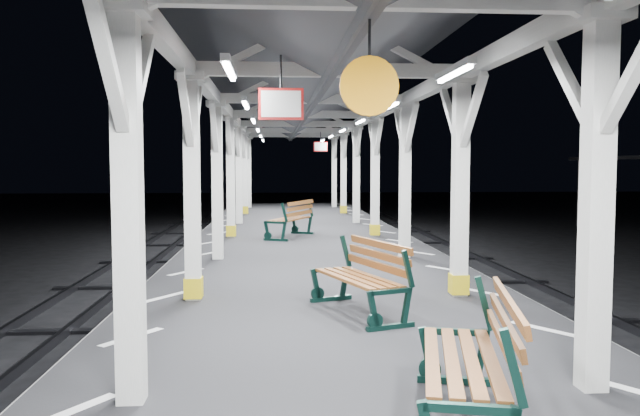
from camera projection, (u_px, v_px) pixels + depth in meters
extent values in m
plane|color=black|center=(342.00, 415.00, 7.45)|extent=(120.00, 120.00, 0.00)
cube|color=black|center=(342.00, 374.00, 7.41)|extent=(6.00, 50.00, 1.00)
cube|color=silver|center=(132.00, 337.00, 7.20)|extent=(1.00, 48.00, 0.01)
cube|color=silver|center=(543.00, 329.00, 7.56)|extent=(1.00, 48.00, 0.01)
cube|color=silver|center=(128.00, 212.00, 5.13)|extent=(0.22, 0.22, 3.20)
cube|color=silver|center=(124.00, 7.00, 5.02)|extent=(0.40, 0.40, 0.12)
cube|color=silver|center=(140.00, 80.00, 5.60)|extent=(0.10, 0.99, 0.99)
cube|color=silver|center=(107.00, 60.00, 4.51)|extent=(0.10, 0.99, 0.99)
cube|color=silver|center=(192.00, 192.00, 9.11)|extent=(0.22, 0.22, 3.20)
cube|color=silver|center=(191.00, 77.00, 9.00)|extent=(0.40, 0.40, 0.12)
cube|color=gold|center=(194.00, 288.00, 9.21)|extent=(0.26, 0.26, 0.30)
cube|color=silver|center=(196.00, 116.00, 9.58)|extent=(0.10, 0.99, 0.99)
cube|color=silver|center=(186.00, 109.00, 8.49)|extent=(0.10, 0.99, 0.99)
cube|color=silver|center=(217.00, 184.00, 13.09)|extent=(0.22, 0.22, 3.20)
cube|color=silver|center=(216.00, 104.00, 12.98)|extent=(0.40, 0.40, 0.12)
cube|color=silver|center=(219.00, 130.00, 13.56)|extent=(0.10, 0.99, 0.99)
cube|color=silver|center=(214.00, 127.00, 12.47)|extent=(0.10, 0.99, 0.99)
cube|color=silver|center=(231.00, 179.00, 17.07)|extent=(0.22, 0.22, 3.20)
cube|color=silver|center=(230.00, 118.00, 16.96)|extent=(0.40, 0.40, 0.12)
cube|color=gold|center=(231.00, 231.00, 17.17)|extent=(0.26, 0.26, 0.30)
cube|color=silver|center=(232.00, 138.00, 17.54)|extent=(0.10, 0.99, 0.99)
cube|color=silver|center=(229.00, 136.00, 16.45)|extent=(0.10, 0.99, 0.99)
cube|color=silver|center=(239.00, 176.00, 21.05)|extent=(0.22, 0.22, 3.20)
cube|color=silver|center=(239.00, 127.00, 20.94)|extent=(0.40, 0.40, 0.12)
cube|color=silver|center=(240.00, 143.00, 21.52)|extent=(0.10, 0.99, 0.99)
cube|color=silver|center=(238.00, 142.00, 20.43)|extent=(0.10, 0.99, 0.99)
cube|color=silver|center=(245.00, 175.00, 25.03)|extent=(0.22, 0.22, 3.20)
cube|color=silver|center=(244.00, 133.00, 24.92)|extent=(0.40, 0.40, 0.12)
cube|color=gold|center=(245.00, 210.00, 25.13)|extent=(0.26, 0.26, 0.30)
cube|color=silver|center=(245.00, 146.00, 25.50)|extent=(0.10, 0.99, 0.99)
cube|color=silver|center=(244.00, 146.00, 24.41)|extent=(0.10, 0.99, 0.99)
cube|color=silver|center=(249.00, 173.00, 29.01)|extent=(0.22, 0.22, 3.20)
cube|color=silver|center=(248.00, 138.00, 28.90)|extent=(0.40, 0.40, 0.12)
cube|color=silver|center=(249.00, 149.00, 29.48)|extent=(0.10, 0.99, 0.99)
cube|color=silver|center=(248.00, 148.00, 28.39)|extent=(0.10, 0.99, 0.99)
cube|color=silver|center=(596.00, 210.00, 5.42)|extent=(0.22, 0.22, 3.20)
cube|color=silver|center=(602.00, 16.00, 5.31)|extent=(0.40, 0.40, 0.12)
cube|color=silver|center=(570.00, 85.00, 5.89)|extent=(0.10, 0.99, 0.99)
cube|color=silver|center=(637.00, 66.00, 4.80)|extent=(0.10, 0.99, 0.99)
cube|color=silver|center=(460.00, 191.00, 9.40)|extent=(0.22, 0.22, 3.20)
cube|color=silver|center=(462.00, 80.00, 9.29)|extent=(0.40, 0.40, 0.12)
cube|color=gold|center=(459.00, 284.00, 9.50)|extent=(0.26, 0.26, 0.30)
cube|color=silver|center=(451.00, 117.00, 9.87)|extent=(0.10, 0.99, 0.99)
cube|color=silver|center=(473.00, 111.00, 8.78)|extent=(0.10, 0.99, 0.99)
cube|color=silver|center=(405.00, 183.00, 13.38)|extent=(0.22, 0.22, 3.20)
cube|color=silver|center=(406.00, 105.00, 13.27)|extent=(0.40, 0.40, 0.12)
cube|color=silver|center=(400.00, 131.00, 13.85)|extent=(0.10, 0.99, 0.99)
cube|color=silver|center=(411.00, 128.00, 12.76)|extent=(0.10, 0.99, 0.99)
cube|color=silver|center=(375.00, 179.00, 17.36)|extent=(0.22, 0.22, 3.20)
cube|color=silver|center=(375.00, 119.00, 17.25)|extent=(0.40, 0.40, 0.12)
cube|color=gold|center=(375.00, 230.00, 17.46)|extent=(0.26, 0.26, 0.30)
cube|color=silver|center=(372.00, 138.00, 17.83)|extent=(0.10, 0.99, 0.99)
cube|color=silver|center=(379.00, 137.00, 16.74)|extent=(0.10, 0.99, 0.99)
cube|color=silver|center=(356.00, 176.00, 21.34)|extent=(0.22, 0.22, 3.20)
cube|color=silver|center=(357.00, 128.00, 21.23)|extent=(0.40, 0.40, 0.12)
cube|color=silver|center=(354.00, 143.00, 21.81)|extent=(0.10, 0.99, 0.99)
cube|color=silver|center=(359.00, 142.00, 20.72)|extent=(0.10, 0.99, 0.99)
cube|color=silver|center=(344.00, 175.00, 25.32)|extent=(0.22, 0.22, 3.20)
cube|color=silver|center=(344.00, 134.00, 25.21)|extent=(0.40, 0.40, 0.12)
cube|color=gold|center=(343.00, 209.00, 25.42)|extent=(0.26, 0.26, 0.30)
cube|color=silver|center=(342.00, 147.00, 25.79)|extent=(0.10, 0.99, 0.99)
cube|color=silver|center=(345.00, 146.00, 24.70)|extent=(0.10, 0.99, 0.99)
cube|color=silver|center=(334.00, 173.00, 29.30)|extent=(0.22, 0.22, 3.20)
cube|color=silver|center=(334.00, 138.00, 29.19)|extent=(0.40, 0.40, 0.12)
cube|color=silver|center=(333.00, 149.00, 29.77)|extent=(0.10, 0.99, 0.99)
cube|color=silver|center=(335.00, 148.00, 28.68)|extent=(0.10, 0.99, 0.99)
cube|color=silver|center=(166.00, 41.00, 7.00)|extent=(0.18, 48.00, 0.24)
cube|color=silver|center=(513.00, 46.00, 7.29)|extent=(0.18, 48.00, 0.24)
cube|color=silver|center=(328.00, 70.00, 9.14)|extent=(4.20, 0.14, 0.20)
cube|color=silver|center=(312.00, 99.00, 13.12)|extent=(4.20, 0.14, 0.20)
cube|color=silver|center=(303.00, 114.00, 17.10)|extent=(4.20, 0.14, 0.20)
cube|color=silver|center=(298.00, 124.00, 21.08)|extent=(4.20, 0.14, 0.20)
cube|color=silver|center=(294.00, 130.00, 25.06)|extent=(4.20, 0.14, 0.20)
cube|color=silver|center=(292.00, 135.00, 29.04)|extent=(4.20, 0.14, 0.20)
cube|color=silver|center=(229.00, 67.00, 7.07)|extent=(0.10, 1.35, 0.08)
cube|color=white|center=(229.00, 72.00, 7.07)|extent=(0.05, 1.25, 0.05)
cube|color=silver|center=(246.00, 102.00, 11.05)|extent=(0.10, 1.35, 0.08)
cube|color=white|center=(246.00, 105.00, 11.05)|extent=(0.05, 1.25, 0.05)
cube|color=silver|center=(253.00, 119.00, 15.03)|extent=(0.10, 1.35, 0.08)
cube|color=white|center=(253.00, 121.00, 15.03)|extent=(0.05, 1.25, 0.05)
cube|color=silver|center=(258.00, 129.00, 19.01)|extent=(0.10, 1.35, 0.08)
cube|color=white|center=(258.00, 130.00, 19.01)|extent=(0.05, 1.25, 0.05)
cube|color=silver|center=(261.00, 135.00, 22.99)|extent=(0.10, 1.35, 0.08)
cube|color=white|center=(261.00, 136.00, 22.99)|extent=(0.05, 1.25, 0.05)
cube|color=silver|center=(263.00, 139.00, 26.97)|extent=(0.10, 1.35, 0.08)
cube|color=white|center=(263.00, 140.00, 26.97)|extent=(0.05, 1.25, 0.05)
cube|color=silver|center=(454.00, 70.00, 7.26)|extent=(0.10, 1.35, 0.08)
cube|color=white|center=(454.00, 74.00, 7.26)|extent=(0.05, 1.25, 0.05)
cube|color=silver|center=(391.00, 103.00, 11.24)|extent=(0.10, 1.35, 0.08)
cube|color=white|center=(391.00, 106.00, 11.24)|extent=(0.05, 1.25, 0.05)
cube|color=silver|center=(360.00, 119.00, 15.22)|extent=(0.10, 1.35, 0.08)
cube|color=white|center=(360.00, 122.00, 15.22)|extent=(0.05, 1.25, 0.05)
cube|color=silver|center=(343.00, 129.00, 19.20)|extent=(0.10, 1.35, 0.08)
cube|color=white|center=(343.00, 131.00, 19.20)|extent=(0.05, 1.25, 0.05)
cube|color=silver|center=(331.00, 135.00, 23.18)|extent=(0.10, 1.35, 0.08)
cube|color=white|center=(331.00, 136.00, 23.18)|extent=(0.05, 1.25, 0.05)
cube|color=silver|center=(323.00, 139.00, 27.16)|extent=(0.10, 1.35, 0.08)
cube|color=white|center=(323.00, 141.00, 27.16)|extent=(0.05, 1.25, 0.05)
cylinder|color=black|center=(370.00, 37.00, 5.18)|extent=(0.02, 0.02, 0.30)
cylinder|color=orange|center=(369.00, 86.00, 5.21)|extent=(0.50, 0.04, 0.50)
cylinder|color=black|center=(281.00, 72.00, 6.87)|extent=(0.02, 0.02, 0.36)
cube|color=red|center=(281.00, 104.00, 6.90)|extent=(0.50, 0.03, 0.35)
cube|color=white|center=(281.00, 104.00, 6.90)|extent=(0.44, 0.05, 0.29)
cylinder|color=black|center=(321.00, 137.00, 22.94)|extent=(0.02, 0.02, 0.36)
cube|color=red|center=(321.00, 147.00, 22.97)|extent=(0.50, 0.03, 0.35)
cube|color=white|center=(321.00, 147.00, 22.97)|extent=(0.44, 0.05, 0.29)
cube|color=black|center=(580.00, 193.00, 30.24)|extent=(0.20, 0.20, 3.30)
sphere|color=silver|center=(581.00, 160.00, 30.13)|extent=(0.20, 0.20, 0.20)
cube|color=black|center=(513.00, 368.00, 3.80)|extent=(0.19, 0.10, 0.49)
cube|color=black|center=(455.00, 381.00, 5.66)|extent=(0.67, 0.22, 0.07)
cube|color=black|center=(428.00, 355.00, 5.69)|extent=(0.18, 0.10, 0.52)
cube|color=black|center=(481.00, 357.00, 5.61)|extent=(0.17, 0.09, 0.52)
cube|color=black|center=(484.00, 303.00, 5.57)|extent=(0.19, 0.10, 0.49)
cube|color=brown|center=(432.00, 359.00, 4.78)|extent=(0.50, 1.69, 0.04)
cube|color=brown|center=(451.00, 360.00, 4.76)|extent=(0.50, 1.69, 0.04)
cube|color=brown|center=(471.00, 361.00, 4.73)|extent=(0.50, 1.69, 0.04)
cube|color=brown|center=(491.00, 362.00, 4.71)|extent=(0.50, 1.69, 0.04)
cube|color=brown|center=(502.00, 342.00, 4.68)|extent=(0.45, 1.68, 0.11)
cube|color=brown|center=(506.00, 323.00, 4.67)|extent=(0.45, 1.68, 0.11)
cube|color=brown|center=(509.00, 303.00, 4.66)|extent=(0.45, 1.68, 0.11)
cube|color=black|center=(391.00, 327.00, 7.55)|extent=(0.63, 0.28, 0.06)
cube|color=black|center=(373.00, 311.00, 7.44)|extent=(0.18, 0.11, 0.50)
cube|color=black|center=(406.00, 308.00, 7.62)|extent=(0.16, 0.10, 0.50)
cube|color=black|center=(408.00, 269.00, 7.59)|extent=(0.18, 0.11, 0.47)
cube|color=black|center=(331.00, 299.00, 9.13)|extent=(0.63, 0.28, 0.06)
cube|color=black|center=(316.00, 285.00, 9.02)|extent=(0.18, 0.11, 0.50)
cube|color=black|center=(344.00, 283.00, 9.20)|extent=(0.16, 0.10, 0.50)
cube|color=black|center=(346.00, 251.00, 9.17)|extent=(0.18, 0.11, 0.47)
cube|color=brown|center=(344.00, 279.00, 8.22)|extent=(0.64, 1.58, 0.04)
cube|color=brown|center=(353.00, 278.00, 8.27)|extent=(0.64, 1.58, 0.04)
cube|color=brown|center=(362.00, 278.00, 8.33)|extent=(0.64, 1.58, 0.04)
cube|color=brown|center=(372.00, 277.00, 8.39)|extent=(0.64, 1.58, 0.04)
cube|color=brown|center=(377.00, 265.00, 8.41)|extent=(0.60, 1.57, 0.10)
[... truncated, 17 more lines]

